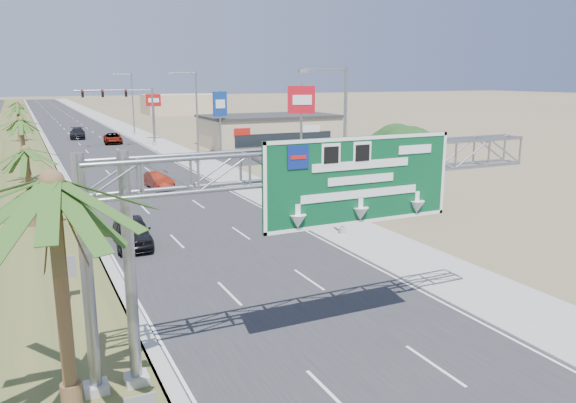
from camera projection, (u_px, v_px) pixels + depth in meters
The scene contains 26 objects.
road at pixel (74, 127), 108.49m from camera, with size 12.00×300.00×0.02m, color #28282B.
sidewalk_right at pixel (119, 125), 112.08m from camera, with size 4.00×300.00×0.10m, color #9E9B93.
median_grass at pixel (16, 129), 104.25m from camera, with size 7.00×300.00×0.12m, color #445324.
sign_gantry at pixel (314, 180), 18.69m from camera, with size 16.75×1.24×7.50m.
palm_near at pixel (52, 184), 13.36m from camera, with size 5.70×5.70×8.35m.
palm_row_b at pixel (25, 152), 34.79m from camera, with size 3.99×3.99×5.95m.
palm_row_c at pixel (21, 121), 48.70m from camera, with size 3.99×3.99×6.75m.
palm_row_d at pixel (20, 121), 64.81m from camera, with size 3.99×3.99×5.45m.
palm_row_e at pixel (18, 108), 81.37m from camera, with size 3.99×3.99×6.15m.
palm_row_f at pixel (17, 103), 103.45m from camera, with size 3.99×3.99×5.75m.
streetlight_near at pixel (341, 159), 33.15m from camera, with size 3.27×0.44×10.00m.
streetlight_mid at pixel (195, 123), 59.54m from camera, with size 3.27×0.44×10.00m.
streetlight_far at pixel (132, 107), 91.21m from camera, with size 3.27×0.44×10.00m.
signal_mast at pixel (138, 111), 76.17m from camera, with size 10.28×0.71×8.00m.
store_building at pixel (269, 131), 78.66m from camera, with size 18.00×10.00×4.00m, color tan.
oak_near at pixel (405, 147), 39.96m from camera, with size 4.50×4.50×6.80m.
oak_far at pixel (405, 149), 44.90m from camera, with size 3.50×3.50×5.60m.
median_signback_b at pixel (67, 270), 23.65m from camera, with size 0.75×0.08×2.08m.
building_distant_right at pixel (183, 104), 147.03m from camera, with size 20.00×12.00×5.00m, color tan.
car_left_lane at pixel (132, 232), 31.86m from camera, with size 1.97×4.90×1.67m, color black.
car_mid_lane at pixel (159, 180), 48.24m from camera, with size 1.53×4.40×1.45m, color #6A1509.
car_right_lane at pixel (113, 138), 81.06m from camera, with size 2.45×5.31×1.48m, color gray.
car_far at pixel (78, 133), 87.50m from camera, with size 2.27×5.58×1.62m, color black.
pole_sign_red_near at pixel (301, 106), 49.30m from camera, with size 2.35×1.15×8.87m.
pole_sign_blue at pixel (220, 107), 69.22m from camera, with size 1.99×0.94×7.88m.
pole_sign_red_far at pixel (154, 103), 84.30m from camera, with size 2.21×0.84×7.12m.
Camera 1 is at (-9.81, -6.28, 9.43)m, focal length 35.00 mm.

